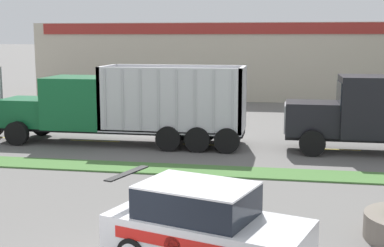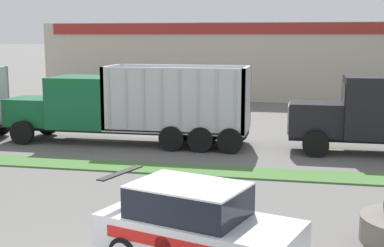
{
  "view_description": "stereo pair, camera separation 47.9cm",
  "coord_description": "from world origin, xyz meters",
  "views": [
    {
      "loc": [
        3.58,
        -8.74,
        4.84
      ],
      "look_at": [
        0.54,
        8.34,
        2.0
      ],
      "focal_mm": 50.0,
      "sensor_mm": 36.0,
      "label": 1
    },
    {
      "loc": [
        4.05,
        -8.65,
        4.84
      ],
      "look_at": [
        0.54,
        8.34,
        2.0
      ],
      "focal_mm": 50.0,
      "sensor_mm": 36.0,
      "label": 2
    }
  ],
  "objects": [
    {
      "name": "rally_car",
      "position": [
        1.92,
        2.05,
        0.89
      ],
      "size": [
        4.67,
        3.1,
        1.77
      ],
      "color": "white",
      "rests_on": "ground_plane"
    },
    {
      "name": "centre_line_3",
      "position": [
        -5.21,
        14.62,
        0.0
      ],
      "size": [
        2.4,
        0.14,
        0.01
      ],
      "primitive_type": "cube",
      "color": "yellow",
      "rests_on": "ground_plane"
    },
    {
      "name": "grass_verge",
      "position": [
        0.0,
        9.85,
        0.03
      ],
      "size": [
        120.0,
        1.55,
        0.06
      ],
      "primitive_type": "cube",
      "color": "#477538",
      "rests_on": "ground_plane"
    },
    {
      "name": "centre_line_4",
      "position": [
        0.19,
        14.62,
        0.0
      ],
      "size": [
        2.4,
        0.14,
        0.01
      ],
      "primitive_type": "cube",
      "color": "yellow",
      "rests_on": "ground_plane"
    },
    {
      "name": "centre_line_5",
      "position": [
        5.59,
        14.62,
        0.0
      ],
      "size": [
        2.4,
        0.14,
        0.01
      ],
      "primitive_type": "cube",
      "color": "yellow",
      "rests_on": "ground_plane"
    },
    {
      "name": "dump_truck_trail",
      "position": [
        -4.62,
        14.29,
        1.6
      ],
      "size": [
        11.22,
        2.81,
        3.54
      ],
      "color": "black",
      "rests_on": "ground_plane"
    },
    {
      "name": "store_building_backdrop",
      "position": [
        1.17,
        36.86,
        2.93
      ],
      "size": [
        34.5,
        12.1,
        5.85
      ],
      "color": "#BCB29E",
      "rests_on": "ground_plane"
    }
  ]
}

